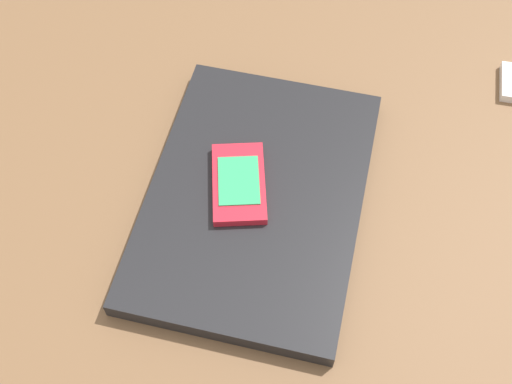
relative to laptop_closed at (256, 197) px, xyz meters
The scene contains 3 objects.
desk_surface 8.52cm from the laptop_closed, 133.34° to the right, with size 120.00×80.00×3.00cm, color brown.
laptop_closed is the anchor object (origin of this frame).
cell_phone_on_laptop 2.50cm from the laptop_closed, 63.08° to the left, with size 9.98×5.93×1.14cm.
Camera 1 is at (-31.69, 9.41, 63.87)cm, focal length 46.52 mm.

